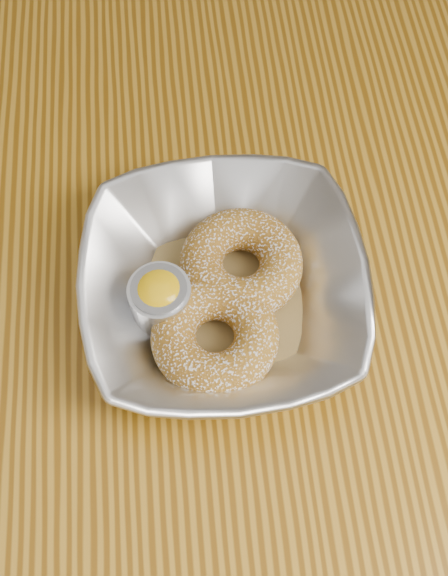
{
  "coord_description": "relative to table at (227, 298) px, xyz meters",
  "views": [
    {
      "loc": [
        -0.03,
        -0.3,
        1.29
      ],
      "look_at": [
        -0.01,
        -0.05,
        0.78
      ],
      "focal_mm": 42.0,
      "sensor_mm": 36.0,
      "label": 1
    }
  ],
  "objects": [
    {
      "name": "donut_front",
      "position": [
        -0.02,
        -0.09,
        0.13
      ],
      "size": [
        0.15,
        0.15,
        0.04
      ],
      "primitive_type": "torus",
      "rotation": [
        0.0,
        0.0,
        0.58
      ],
      "color": "#915F19",
      "rests_on": "parchment"
    },
    {
      "name": "ramekin",
      "position": [
        -0.06,
        -0.06,
        0.13
      ],
      "size": [
        0.05,
        0.05,
        0.05
      ],
      "color": "silver",
      "rests_on": "table"
    },
    {
      "name": "donut_back",
      "position": [
        0.01,
        -0.03,
        0.13
      ],
      "size": [
        0.12,
        0.12,
        0.04
      ],
      "primitive_type": "torus",
      "rotation": [
        0.0,
        0.0,
        0.17
      ],
      "color": "#915F19",
      "rests_on": "parchment"
    },
    {
      "name": "ground_plane",
      "position": [
        0.0,
        0.0,
        -0.65
      ],
      "size": [
        4.0,
        4.0,
        0.0
      ],
      "primitive_type": "plane",
      "color": "#565659",
      "rests_on": "ground"
    },
    {
      "name": "parchment",
      "position": [
        -0.01,
        -0.05,
        0.11
      ],
      "size": [
        0.19,
        0.19,
        0.0
      ],
      "primitive_type": "cube",
      "rotation": [
        0.0,
        0.0,
        1.18
      ],
      "color": "olive",
      "rests_on": "table"
    },
    {
      "name": "table",
      "position": [
        0.0,
        0.0,
        0.0
      ],
      "size": [
        1.2,
        0.8,
        0.75
      ],
      "color": "#8E5E14",
      "rests_on": "ground_plane"
    },
    {
      "name": "serving_bowl",
      "position": [
        -0.01,
        -0.05,
        0.13
      ],
      "size": [
        0.24,
        0.24,
        0.06
      ],
      "primitive_type": "imported",
      "color": "silver",
      "rests_on": "table"
    }
  ]
}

